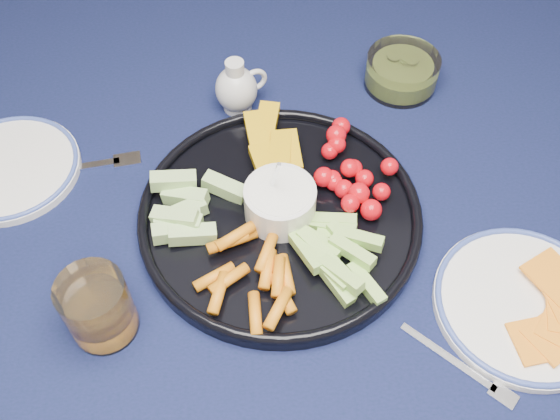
{
  "coord_description": "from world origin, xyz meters",
  "views": [
    {
      "loc": [
        0.01,
        -0.58,
        1.45
      ],
      "look_at": [
        0.03,
        -0.08,
        0.77
      ],
      "focal_mm": 40.0,
      "sensor_mm": 36.0,
      "label": 1
    }
  ],
  "objects_px": {
    "pickle_bowl": "(402,73)",
    "side_plate_extra": "(9,168)",
    "crudite_platter": "(278,212)",
    "cheese_plate": "(525,303)",
    "dining_table": "(262,210)",
    "creamer_pitcher": "(237,88)",
    "juice_tumbler": "(99,310)"
  },
  "relations": [
    {
      "from": "pickle_bowl",
      "to": "side_plate_extra",
      "type": "distance_m",
      "value": 0.62
    },
    {
      "from": "crudite_platter",
      "to": "cheese_plate",
      "type": "height_order",
      "value": "crudite_platter"
    },
    {
      "from": "cheese_plate",
      "to": "pickle_bowl",
      "type": "bearing_deg",
      "value": 103.22
    },
    {
      "from": "dining_table",
      "to": "creamer_pitcher",
      "type": "height_order",
      "value": "creamer_pitcher"
    },
    {
      "from": "pickle_bowl",
      "to": "juice_tumbler",
      "type": "xyz_separation_m",
      "value": [
        -0.42,
        -0.42,
        0.02
      ]
    },
    {
      "from": "creamer_pitcher",
      "to": "side_plate_extra",
      "type": "bearing_deg",
      "value": -159.41
    },
    {
      "from": "dining_table",
      "to": "creamer_pitcher",
      "type": "xyz_separation_m",
      "value": [
        -0.03,
        0.14,
        0.13
      ]
    },
    {
      "from": "cheese_plate",
      "to": "juice_tumbler",
      "type": "distance_m",
      "value": 0.52
    },
    {
      "from": "cheese_plate",
      "to": "side_plate_extra",
      "type": "relative_size",
      "value": 1.11
    },
    {
      "from": "juice_tumbler",
      "to": "side_plate_extra",
      "type": "height_order",
      "value": "juice_tumbler"
    },
    {
      "from": "crudite_platter",
      "to": "juice_tumbler",
      "type": "height_order",
      "value": "crudite_platter"
    },
    {
      "from": "pickle_bowl",
      "to": "side_plate_extra",
      "type": "xyz_separation_m",
      "value": [
        -0.59,
        -0.17,
        -0.02
      ]
    },
    {
      "from": "dining_table",
      "to": "pickle_bowl",
      "type": "xyz_separation_m",
      "value": [
        0.23,
        0.18,
        0.11
      ]
    },
    {
      "from": "creamer_pitcher",
      "to": "juice_tumbler",
      "type": "bearing_deg",
      "value": -112.78
    },
    {
      "from": "pickle_bowl",
      "to": "cheese_plate",
      "type": "height_order",
      "value": "pickle_bowl"
    },
    {
      "from": "cheese_plate",
      "to": "juice_tumbler",
      "type": "bearing_deg",
      "value": -178.85
    },
    {
      "from": "dining_table",
      "to": "juice_tumbler",
      "type": "relative_size",
      "value": 17.45
    },
    {
      "from": "cheese_plate",
      "to": "side_plate_extra",
      "type": "distance_m",
      "value": 0.73
    },
    {
      "from": "crudite_platter",
      "to": "side_plate_extra",
      "type": "xyz_separation_m",
      "value": [
        -0.39,
        0.1,
        -0.01
      ]
    },
    {
      "from": "crudite_platter",
      "to": "cheese_plate",
      "type": "relative_size",
      "value": 1.72
    },
    {
      "from": "creamer_pitcher",
      "to": "pickle_bowl",
      "type": "distance_m",
      "value": 0.27
    },
    {
      "from": "dining_table",
      "to": "juice_tumbler",
      "type": "height_order",
      "value": "juice_tumbler"
    },
    {
      "from": "dining_table",
      "to": "creamer_pitcher",
      "type": "relative_size",
      "value": 18.31
    },
    {
      "from": "dining_table",
      "to": "juice_tumbler",
      "type": "bearing_deg",
      "value": -129.19
    },
    {
      "from": "pickle_bowl",
      "to": "cheese_plate",
      "type": "relative_size",
      "value": 0.52
    },
    {
      "from": "cheese_plate",
      "to": "side_plate_extra",
      "type": "bearing_deg",
      "value": 160.78
    },
    {
      "from": "crudite_platter",
      "to": "cheese_plate",
      "type": "xyz_separation_m",
      "value": [
        0.3,
        -0.14,
        -0.01
      ]
    },
    {
      "from": "pickle_bowl",
      "to": "side_plate_extra",
      "type": "relative_size",
      "value": 0.58
    },
    {
      "from": "juice_tumbler",
      "to": "side_plate_extra",
      "type": "xyz_separation_m",
      "value": [
        -0.17,
        0.25,
        -0.03
      ]
    },
    {
      "from": "cheese_plate",
      "to": "dining_table",
      "type": "bearing_deg",
      "value": 145.37
    },
    {
      "from": "crudite_platter",
      "to": "pickle_bowl",
      "type": "height_order",
      "value": "crudite_platter"
    },
    {
      "from": "cheese_plate",
      "to": "crudite_platter",
      "type": "bearing_deg",
      "value": 155.08
    }
  ]
}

